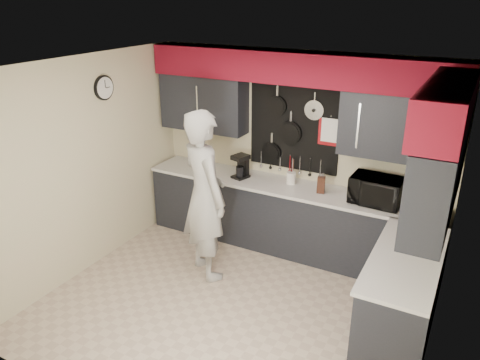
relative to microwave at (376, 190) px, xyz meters
The scene contains 10 objects.
ground 2.12m from the microwave, 128.38° to the right, with size 4.00×4.00×0.00m, color #BCA892.
back_wall_assembly 1.47m from the microwave, behind, with size 4.00×0.36×2.60m.
right_wall_assembly 1.62m from the microwave, 58.47° to the right, with size 0.36×3.50×2.60m.
left_wall_assembly 3.44m from the microwave, 155.63° to the right, with size 0.05×3.50×2.60m.
base_cabinets 0.95m from the microwave, 154.83° to the right, with size 3.95×2.20×0.92m.
microwave is the anchor object (origin of this frame).
knife_block 0.68m from the microwave, behind, with size 0.09×0.09×0.20m, color #331A10.
utensil_crock 1.12m from the microwave, behind, with size 0.12×0.12×0.16m, color white.
coffee_maker 1.79m from the microwave, behind, with size 0.23×0.26×0.32m.
person 2.02m from the microwave, 150.59° to the right, with size 0.75×0.49×2.06m, color #B1B1AF.
Camera 1 is at (2.09, -3.77, 3.26)m, focal length 35.00 mm.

